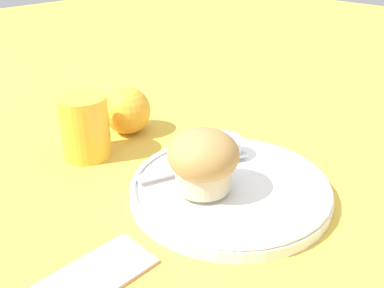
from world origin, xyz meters
The scene contains 9 objects.
ground_plane centered at (0.00, 0.00, 0.00)m, with size 3.00×3.00×0.00m, color gold.
plate centered at (-0.01, -0.02, 0.01)m, with size 0.25×0.25×0.02m.
muffin centered at (-0.04, 0.00, 0.06)m, with size 0.08×0.08×0.07m.
cream_ramekin centered at (0.04, 0.04, 0.03)m, with size 0.05×0.05×0.02m.
berry_pair centered at (-0.02, 0.03, 0.03)m, with size 0.03×0.01×0.01m.
butter_knife centered at (-0.02, 0.04, 0.02)m, with size 0.15×0.07×0.00m.
orange_fruit centered at (0.02, 0.22, 0.04)m, with size 0.08×0.08×0.08m.
juice_glass centered at (-0.08, 0.20, 0.05)m, with size 0.07×0.07×0.09m.
folded_napkin centered at (-0.21, -0.01, 0.00)m, with size 0.11×0.06×0.01m.
Camera 1 is at (-0.36, -0.30, 0.30)m, focal length 40.00 mm.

